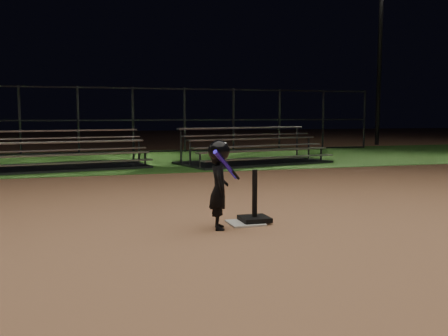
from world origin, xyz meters
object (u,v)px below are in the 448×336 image
home_plate (245,223)px  bleacher_left (67,161)px  light_pole_right (381,41)px  bleacher_right (254,156)px  child_batter (219,182)px  batting_tee (255,212)px

home_plate → bleacher_left: 8.27m
bleacher_left → light_pole_right: 16.68m
bleacher_right → bleacher_left: bearing=165.3°
bleacher_left → light_pole_right: bearing=16.4°
child_batter → bleacher_right: (3.40, 7.96, -0.38)m
batting_tee → light_pole_right: light_pole_right is taller
child_batter → bleacher_left: size_ratio=0.25×
home_plate → bleacher_left: (-2.37, 7.93, 0.20)m
batting_tee → bleacher_right: bleacher_right is taller
bleacher_left → light_pole_right: size_ratio=0.54×
child_batter → bleacher_right: child_batter is taller
bleacher_right → child_batter: bearing=-126.1°
home_plate → light_pole_right: bearing=51.2°
child_batter → bleacher_right: size_ratio=0.24×
batting_tee → bleacher_right: (2.83, 7.74, 0.08)m
light_pole_right → bleacher_right: bearing=-141.5°
batting_tee → bleacher_left: (-2.51, 7.90, 0.07)m
home_plate → light_pole_right: (12.00, 14.94, 4.93)m
home_plate → bleacher_right: (2.97, 7.77, 0.21)m
home_plate → batting_tee: bearing=11.8°
bleacher_left → light_pole_right: light_pole_right is taller
batting_tee → light_pole_right: (11.86, 14.91, 4.80)m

